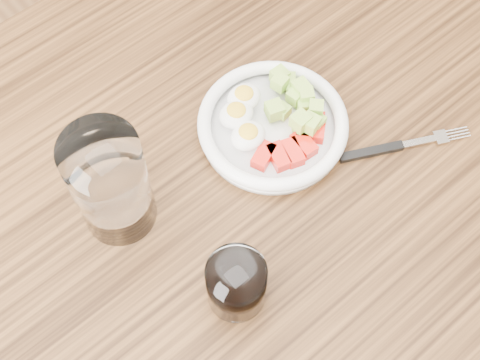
# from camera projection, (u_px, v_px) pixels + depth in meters

# --- Properties ---
(ground) EXTENTS (4.00, 4.00, 0.00)m
(ground) POSITION_uv_depth(u_px,v_px,m) (246.00, 340.00, 1.54)
(ground) COLOR brown
(ground) RESTS_ON ground
(dining_table) EXTENTS (1.50, 0.90, 0.77)m
(dining_table) POSITION_uv_depth(u_px,v_px,m) (250.00, 223.00, 0.95)
(dining_table) COLOR brown
(dining_table) RESTS_ON ground
(bowl) EXTENTS (0.20, 0.20, 0.05)m
(bowl) POSITION_uv_depth(u_px,v_px,m) (272.00, 123.00, 0.88)
(bowl) COLOR white
(bowl) RESTS_ON dining_table
(fork) EXTENTS (0.17, 0.09, 0.01)m
(fork) POSITION_uv_depth(u_px,v_px,m) (389.00, 148.00, 0.88)
(fork) COLOR black
(fork) RESTS_ON dining_table
(water_glass) EXTENTS (0.09, 0.09, 0.16)m
(water_glass) POSITION_uv_depth(u_px,v_px,m) (110.00, 184.00, 0.77)
(water_glass) COLOR white
(water_glass) RESTS_ON dining_table
(coffee_glass) EXTENTS (0.07, 0.07, 0.08)m
(coffee_glass) POSITION_uv_depth(u_px,v_px,m) (236.00, 284.00, 0.76)
(coffee_glass) COLOR white
(coffee_glass) RESTS_ON dining_table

